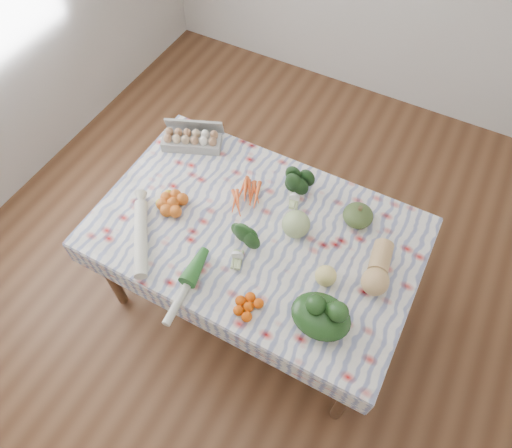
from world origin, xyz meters
The scene contains 16 objects.
ground centered at (0.00, 0.00, 0.00)m, with size 4.50×4.50×0.00m, color #53311C.
dining_table centered at (0.00, 0.00, 0.68)m, with size 1.60×1.00×0.75m.
tablecloth centered at (0.00, 0.00, 0.76)m, with size 1.66×1.06×0.01m, color white.
egg_carton centered at (-0.61, 0.34, 0.81)m, with size 0.34×0.14×0.09m, color #ADADA8.
carrot_bunch centered at (-0.13, 0.15, 0.78)m, with size 0.20×0.18×0.04m, color orange.
kale_bunch centered at (0.08, 0.30, 0.83)m, with size 0.15×0.14×0.14m, color #193616.
kabocha_squash centered at (0.43, 0.30, 0.81)m, with size 0.16×0.16×0.10m, color #435A2A.
cabbage centered at (0.18, 0.09, 0.83)m, with size 0.14×0.14×0.14m, color #A6C17B.
butternut_squash centered at (0.63, 0.05, 0.83)m, with size 0.13×0.28×0.13m, color tan.
orange_cluster centered at (-0.45, -0.08, 0.80)m, with size 0.21×0.21×0.07m, color orange.
broccoli centered at (-0.01, -0.15, 0.82)m, with size 0.15×0.15×0.11m, color #1C4219.
mandarin_cluster centered at (0.17, -0.40, 0.79)m, with size 0.17×0.17×0.05m, color #E55006.
grapefruit centered at (0.43, -0.10, 0.81)m, with size 0.10×0.10×0.10m, color #F0DC79.
spinach_bag centered at (0.49, -0.30, 0.82)m, with size 0.28×0.22×0.12m, color #183614.
daikon centered at (-0.48, -0.33, 0.79)m, with size 0.07×0.07×0.46m, color silver.
leek centered at (-0.13, -0.45, 0.78)m, with size 0.04×0.04×0.40m, color beige.
Camera 1 is at (0.61, -1.13, 2.73)m, focal length 32.00 mm.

